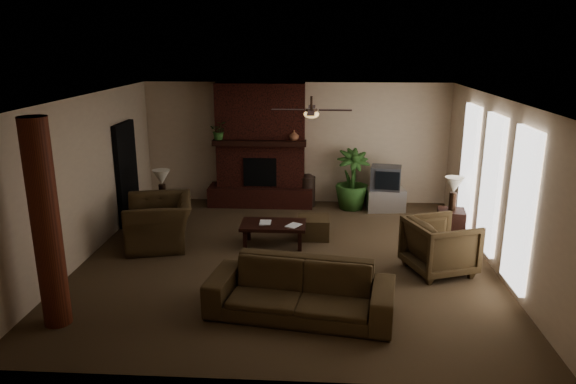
# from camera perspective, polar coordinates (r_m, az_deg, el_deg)

# --- Properties ---
(room_shell) EXTENTS (7.00, 7.00, 7.00)m
(room_shell) POSITION_cam_1_polar(r_m,az_deg,el_deg) (8.92, -0.16, 1.15)
(room_shell) COLOR #4E3B27
(room_shell) RESTS_ON ground
(fireplace) EXTENTS (2.40, 0.70, 2.80)m
(fireplace) POSITION_cam_1_polar(r_m,az_deg,el_deg) (12.18, -2.95, 3.94)
(fireplace) COLOR #411811
(fireplace) RESTS_ON ground
(windows) EXTENTS (0.08, 3.65, 2.35)m
(windows) POSITION_cam_1_polar(r_m,az_deg,el_deg) (9.56, 21.03, 0.77)
(windows) COLOR white
(windows) RESTS_ON ground
(log_column) EXTENTS (0.36, 0.36, 2.80)m
(log_column) POSITION_cam_1_polar(r_m,az_deg,el_deg) (7.48, -24.64, -3.27)
(log_column) COLOR #602818
(log_column) RESTS_ON ground
(doorway) EXTENTS (0.10, 1.00, 2.10)m
(doorway) POSITION_cam_1_polar(r_m,az_deg,el_deg) (11.46, -17.00, 1.96)
(doorway) COLOR black
(doorway) RESTS_ON ground
(ceiling_fan) EXTENTS (1.35, 1.35, 0.37)m
(ceiling_fan) POSITION_cam_1_polar(r_m,az_deg,el_deg) (8.99, 2.54, 8.58)
(ceiling_fan) COLOR black
(ceiling_fan) RESTS_ON ceiling
(sofa) EXTENTS (2.63, 1.14, 1.00)m
(sofa) POSITION_cam_1_polar(r_m,az_deg,el_deg) (7.36, 1.34, -9.65)
(sofa) COLOR #41311C
(sofa) RESTS_ON ground
(armchair_left) EXTENTS (1.19, 1.53, 1.18)m
(armchair_left) POSITION_cam_1_polar(r_m,az_deg,el_deg) (10.09, -13.72, -2.35)
(armchair_left) COLOR #41311C
(armchair_left) RESTS_ON ground
(armchair_right) EXTENTS (1.19, 1.22, 1.00)m
(armchair_right) POSITION_cam_1_polar(r_m,az_deg,el_deg) (9.02, 16.11, -5.34)
(armchair_right) COLOR #41311C
(armchair_right) RESTS_ON ground
(coffee_table) EXTENTS (1.20, 0.70, 0.43)m
(coffee_table) POSITION_cam_1_polar(r_m,az_deg,el_deg) (9.83, -1.58, -3.72)
(coffee_table) COLOR black
(coffee_table) RESTS_ON ground
(ottoman) EXTENTS (0.61, 0.61, 0.40)m
(ottoman) POSITION_cam_1_polar(r_m,az_deg,el_deg) (10.30, 2.75, -3.83)
(ottoman) COLOR #41311C
(ottoman) RESTS_ON ground
(tv_stand) EXTENTS (0.90, 0.59, 0.50)m
(tv_stand) POSITION_cam_1_polar(r_m,az_deg,el_deg) (12.10, 10.42, -0.81)
(tv_stand) COLOR silver
(tv_stand) RESTS_ON ground
(tv) EXTENTS (0.73, 0.63, 0.52)m
(tv) POSITION_cam_1_polar(r_m,az_deg,el_deg) (11.95, 10.50, 1.51)
(tv) COLOR #3C3C3F
(tv) RESTS_ON tv_stand
(floor_vase) EXTENTS (0.34, 0.34, 0.77)m
(floor_vase) POSITION_cam_1_polar(r_m,az_deg,el_deg) (12.18, 2.15, 0.45)
(floor_vase) COLOR black
(floor_vase) RESTS_ON ground
(floor_plant) EXTENTS (1.15, 1.53, 0.76)m
(floor_plant) POSITION_cam_1_polar(r_m,az_deg,el_deg) (12.08, 6.88, -0.03)
(floor_plant) COLOR #2D5321
(floor_plant) RESTS_ON ground
(side_table_left) EXTENTS (0.54, 0.54, 0.55)m
(side_table_left) POSITION_cam_1_polar(r_m,az_deg,el_deg) (11.16, -13.17, -2.26)
(side_table_left) COLOR black
(side_table_left) RESTS_ON ground
(lamp_left) EXTENTS (0.37, 0.37, 0.65)m
(lamp_left) POSITION_cam_1_polar(r_m,az_deg,el_deg) (10.93, -13.48, 1.31)
(lamp_left) COLOR black
(lamp_left) RESTS_ON side_table_left
(side_table_right) EXTENTS (0.57, 0.57, 0.55)m
(side_table_right) POSITION_cam_1_polar(r_m,az_deg,el_deg) (10.73, 17.13, -3.29)
(side_table_right) COLOR black
(side_table_right) RESTS_ON ground
(lamp_right) EXTENTS (0.39, 0.39, 0.65)m
(lamp_right) POSITION_cam_1_polar(r_m,az_deg,el_deg) (10.55, 17.46, 0.48)
(lamp_right) COLOR black
(lamp_right) RESTS_ON side_table_right
(mantel_plant) EXTENTS (0.42, 0.46, 0.33)m
(mantel_plant) POSITION_cam_1_polar(r_m,az_deg,el_deg) (11.97, -7.44, 6.39)
(mantel_plant) COLOR #2D5321
(mantel_plant) RESTS_ON fireplace
(mantel_vase) EXTENTS (0.28, 0.29, 0.22)m
(mantel_vase) POSITION_cam_1_polar(r_m,az_deg,el_deg) (11.79, 0.66, 6.12)
(mantel_vase) COLOR brown
(mantel_vase) RESTS_ON fireplace
(book_a) EXTENTS (0.22, 0.03, 0.29)m
(book_a) POSITION_cam_1_polar(r_m,az_deg,el_deg) (9.78, -3.11, -2.59)
(book_a) COLOR #999999
(book_a) RESTS_ON coffee_table
(book_b) EXTENTS (0.20, 0.13, 0.29)m
(book_b) POSITION_cam_1_polar(r_m,az_deg,el_deg) (9.67, 0.06, -2.78)
(book_b) COLOR #999999
(book_b) RESTS_ON coffee_table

